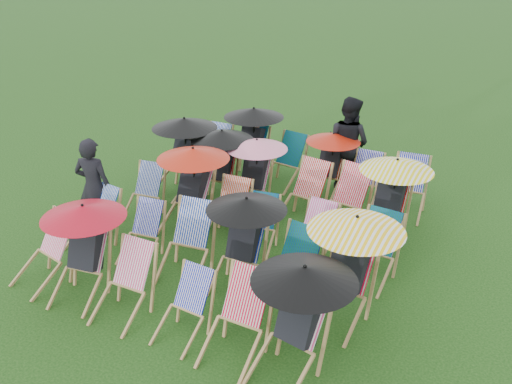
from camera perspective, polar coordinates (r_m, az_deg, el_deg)
The scene contains 33 objects.
ground at distance 9.25m, azimuth -1.32°, elevation -5.20°, with size 100.00×100.00×0.00m, color black.
deckchair_0 at distance 8.65m, azimuth -20.51°, elevation -5.65°, with size 0.80×0.99×0.96m.
deckchair_1 at distance 8.06m, azimuth -17.10°, elevation -5.58°, with size 1.13×1.22×1.34m.
deckchair_2 at distance 7.66m, azimuth -13.19°, elevation -8.96°, with size 0.64×0.88×0.94m.
deckchair_3 at distance 7.19m, azimuth -7.31°, elevation -11.41°, with size 0.59×0.80×0.84m.
deckchair_4 at distance 6.82m, azimuth -2.03°, elevation -12.68°, with size 0.66×0.92×1.00m.
deckchair_5 at distance 6.45m, azimuth 3.81°, elevation -12.65°, with size 1.18×1.25×1.39m.
deckchair_6 at distance 9.36m, azimuth -16.06°, elevation -2.66°, with size 0.72×0.92×0.92m.
deckchair_7 at distance 8.90m, azimuth -11.43°, elevation -3.98°, with size 0.64×0.82×0.83m.
deckchair_8 at distance 8.34m, azimuth -7.03°, elevation -5.03°, with size 0.79×1.01×1.02m.
deckchair_9 at distance 7.93m, azimuth -1.54°, elevation -4.93°, with size 1.12×1.18×1.33m.
deckchair_10 at distance 7.68m, azimuth 3.36°, elevation -7.86°, with size 0.78×1.00×1.00m.
deckchair_11 at distance 7.32m, azimuth 8.99°, elevation -7.48°, with size 1.23×1.29×1.45m.
deckchair_12 at distance 10.14m, azimuth -11.20°, elevation -0.06°, with size 0.68×0.87×0.87m.
deckchair_13 at distance 9.47m, azimuth -6.77°, elevation 0.46°, with size 1.19×1.25×1.41m.
deckchair_14 at distance 9.28m, azimuth -2.88°, elevation -1.92°, with size 0.65×0.88×0.91m.
deckchair_15 at distance 8.94m, azimuth 0.25°, elevation -3.33°, with size 0.66×0.83×0.82m.
deckchair_16 at distance 8.65m, azimuth 5.60°, elevation -4.30°, with size 0.64×0.85×0.88m.
deckchair_17 at distance 8.34m, azimuth 11.63°, elevation -5.68°, with size 0.70×0.92×0.95m.
deckchair_18 at distance 10.85m, azimuth -7.60°, elevation 3.81°, with size 1.22×1.30×1.44m.
deckchair_19 at distance 10.41m, azimuth -3.80°, elevation 2.72°, with size 1.13×1.22×1.34m.
deckchair_20 at distance 10.10m, azimuth -0.35°, elevation 1.87°, with size 1.08×1.15×1.29m.
deckchair_21 at distance 9.77m, azimuth 4.71°, elevation -0.20°, with size 0.79×1.01×1.01m.
deckchair_22 at distance 9.58m, azimuth 8.81°, elevation -0.88°, with size 0.83×1.05×1.03m.
deckchair_23 at distance 9.29m, azimuth 13.11°, elevation -0.71°, with size 1.16×1.21×1.37m.
deckchair_24 at distance 11.82m, azimuth -4.41°, elevation 4.24°, with size 0.63×0.87×0.93m.
deckchair_25 at distance 11.42m, azimuth -0.68°, elevation 5.08°, with size 1.19×1.24×1.42m.
deckchair_26 at distance 11.14m, azimuth 2.82°, elevation 3.06°, with size 0.75×0.96×0.97m.
deckchair_27 at distance 10.75m, azimuth 7.23°, elevation 2.87°, with size 1.01×1.05×1.19m.
deckchair_28 at distance 10.55m, azimuth 10.63°, elevation 1.13°, with size 0.63×0.86×0.91m.
deckchair_29 at distance 10.36m, azimuth 14.92°, elevation 0.44°, with size 0.73×0.95×0.98m.
person_left at distance 9.56m, azimuth -15.92°, elevation 0.47°, with size 0.61×0.40×1.67m, color black.
person_rear at distance 11.00m, azimuth 9.19°, elevation 4.83°, with size 0.88×0.69×1.82m, color black.
Camera 1 is at (3.97, -6.92, 4.69)m, focal length 40.00 mm.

